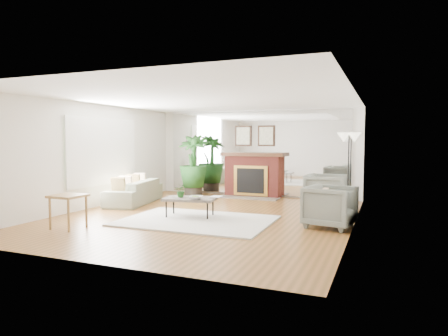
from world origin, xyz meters
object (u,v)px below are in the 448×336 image
at_px(armchair_back, 326,192).
at_px(side_table, 68,200).
at_px(coffee_table, 190,199).
at_px(potted_ficus, 193,163).
at_px(floor_lamp, 349,143).
at_px(sofa, 134,192).
at_px(armchair_front, 330,207).
at_px(fireplace, 253,174).

height_order(armchair_back, side_table, armchair_back).
height_order(coffee_table, side_table, side_table).
distance_m(potted_ficus, floor_lamp, 4.37).
bearing_deg(sofa, coffee_table, 50.84).
bearing_deg(armchair_front, coffee_table, 103.62).
relative_size(fireplace, coffee_table, 1.79).
distance_m(side_table, floor_lamp, 6.86).
distance_m(sofa, potted_ficus, 2.11).
bearing_deg(armchair_back, side_table, 132.65).
relative_size(fireplace, side_table, 3.27).
height_order(side_table, floor_lamp, floor_lamp).
bearing_deg(fireplace, potted_ficus, -164.83).
distance_m(fireplace, armchair_front, 4.23).
bearing_deg(floor_lamp, potted_ficus, -176.08).
bearing_deg(fireplace, armchair_back, -31.71).
relative_size(side_table, floor_lamp, 0.34).
distance_m(armchair_front, potted_ficus, 5.19).
bearing_deg(side_table, armchair_back, 43.19).
bearing_deg(coffee_table, fireplace, 85.91).
height_order(coffee_table, potted_ficus, potted_ficus).
xyz_separation_m(armchair_front, floor_lamp, (0.04, 3.17, 1.16)).
bearing_deg(coffee_table, armchair_back, 39.83).
xyz_separation_m(fireplace, potted_ficus, (-1.68, -0.45, 0.29)).
bearing_deg(armchair_front, side_table, 123.86).
bearing_deg(potted_ficus, side_table, -92.03).
relative_size(fireplace, armchair_back, 2.22).
bearing_deg(potted_ficus, fireplace, 15.17).
xyz_separation_m(potted_ficus, floor_lamp, (4.32, 0.30, 0.60)).
relative_size(coffee_table, armchair_back, 1.24).
height_order(armchair_back, armchair_front, armchair_back).
height_order(fireplace, coffee_table, fireplace).
bearing_deg(armchair_front, fireplace, 48.55).
bearing_deg(floor_lamp, side_table, -131.46).
bearing_deg(coffee_table, armchair_front, 3.05).
height_order(fireplace, floor_lamp, fireplace).
xyz_separation_m(fireplace, coffee_table, (-0.25, -3.48, -0.27)).
height_order(armchair_front, potted_ficus, potted_ficus).
relative_size(sofa, potted_ficus, 1.15).
relative_size(side_table, potted_ficus, 0.35).
bearing_deg(side_table, armchair_front, 23.29).
height_order(sofa, armchair_back, armchair_back).
bearing_deg(armchair_back, floor_lamp, -18.05).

